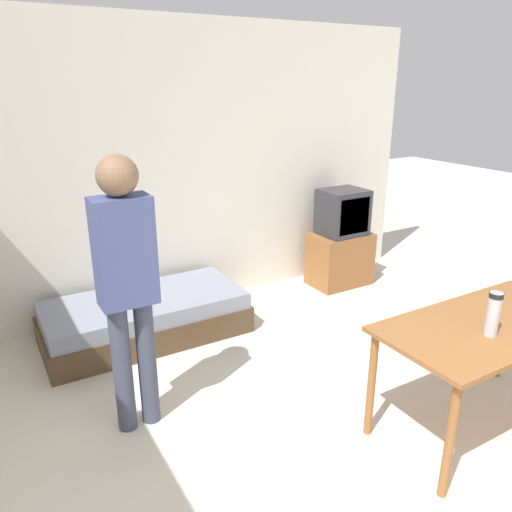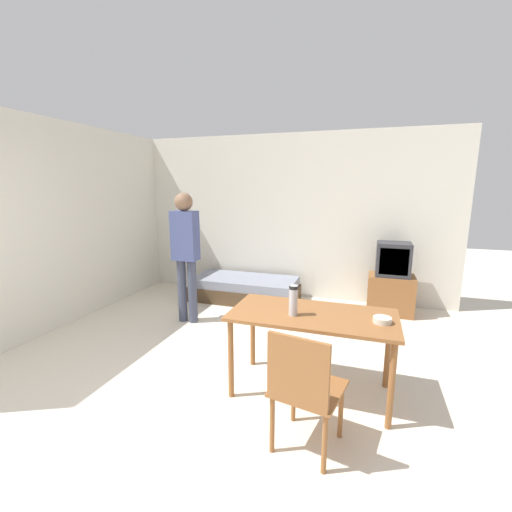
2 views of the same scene
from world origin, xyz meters
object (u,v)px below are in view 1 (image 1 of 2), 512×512
daybed (146,318)px  person_standing (127,277)px  dining_table (489,335)px  thermos_flask (494,312)px  tv (341,242)px

daybed → person_standing: (-0.43, -1.12, 0.86)m
daybed → dining_table: size_ratio=1.21×
daybed → dining_table: dining_table is taller
dining_table → thermos_flask: (-0.16, -0.10, 0.23)m
daybed → dining_table: bearing=-57.0°
daybed → person_standing: bearing=-110.9°
person_standing → dining_table: bearing=-30.9°
daybed → thermos_flask: bearing=-60.9°
tv → dining_table: size_ratio=0.74×
daybed → person_standing: person_standing is taller
person_standing → thermos_flask: size_ratio=6.62×
thermos_flask → tv: bearing=69.1°
thermos_flask → daybed: bearing=119.1°
daybed → tv: (2.26, 0.10, 0.30)m
daybed → tv: tv is taller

